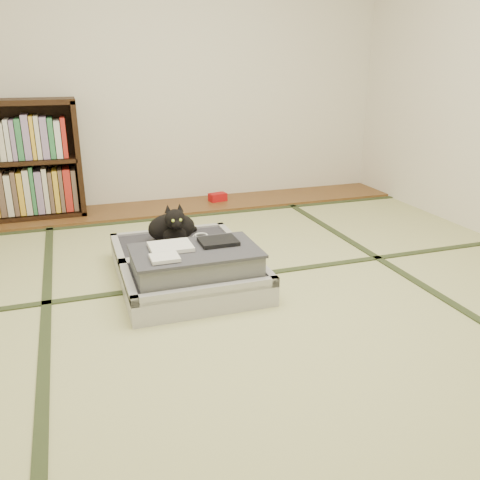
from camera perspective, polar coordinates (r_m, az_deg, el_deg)
name	(u,v)px	position (r m, az deg, el deg)	size (l,w,h in m)	color
floor	(253,309)	(2.62, 1.45, -7.71)	(4.50, 4.50, 0.00)	#CCCB88
wood_strip	(173,207)	(4.42, -7.55, 3.71)	(4.00, 0.50, 0.02)	brown
red_item	(218,197)	(4.53, -2.53, 4.83)	(0.15, 0.09, 0.07)	#AF0E10
tatami_borders	(224,272)	(3.04, -1.77, -3.62)	(4.00, 4.50, 0.01)	#2D381E
suitcase	(187,265)	(2.89, -5.92, -2.85)	(0.75, 1.00, 0.29)	#A8A7AC
cat	(173,227)	(3.11, -7.57, 1.42)	(0.33, 0.33, 0.27)	black
cable_coil	(200,236)	(3.20, -4.47, 0.42)	(0.10, 0.10, 0.02)	white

